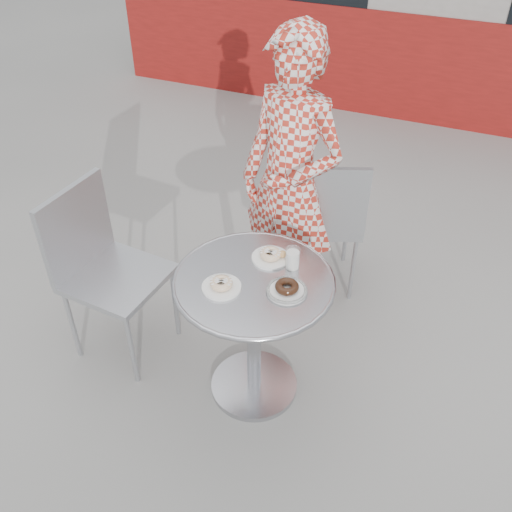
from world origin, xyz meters
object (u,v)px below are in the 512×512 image
at_px(chair_far, 320,244).
at_px(chair_left, 121,304).
at_px(bistro_table, 254,309).
at_px(plate_far, 271,256).
at_px(plate_near, 221,285).
at_px(milk_cup, 293,259).
at_px(seated_person, 291,185).
at_px(plate_checker, 287,289).

distance_m(chair_far, chair_left, 1.28).
bearing_deg(bistro_table, chair_far, 87.64).
xyz_separation_m(chair_far, plate_far, (-0.02, -0.81, 0.49)).
bearing_deg(plate_near, milk_cup, 46.94).
height_order(plate_near, milk_cup, milk_cup).
distance_m(bistro_table, chair_far, 1.02).
bearing_deg(seated_person, plate_near, -74.52).
bearing_deg(seated_person, chair_left, -118.56).
bearing_deg(chair_far, plate_checker, 76.02).
bearing_deg(chair_far, plate_far, 67.13).
height_order(chair_left, plate_checker, chair_left).
distance_m(bistro_table, plate_checker, 0.26).
bearing_deg(plate_checker, seated_person, 108.79).
xyz_separation_m(plate_far, milk_cup, (0.11, -0.02, 0.03)).
distance_m(chair_far, plate_far, 0.94).
height_order(chair_far, milk_cup, chair_far).
distance_m(bistro_table, plate_far, 0.27).
relative_size(bistro_table, milk_cup, 7.15).
relative_size(bistro_table, plate_checker, 4.12).
height_order(chair_far, plate_near, chair_far).
xyz_separation_m(chair_left, plate_far, (0.82, 0.16, 0.48)).
relative_size(seated_person, plate_checker, 9.16).
height_order(bistro_table, seated_person, seated_person).
xyz_separation_m(bistro_table, plate_checker, (0.17, -0.02, 0.20)).
height_order(bistro_table, chair_far, chair_far).
height_order(chair_left, milk_cup, chair_left).
bearing_deg(chair_left, bistro_table, -86.14).
height_order(seated_person, plate_checker, seated_person).
height_order(bistro_table, chair_left, chair_left).
xyz_separation_m(bistro_table, chair_far, (0.04, 0.98, -0.29)).
xyz_separation_m(seated_person, plate_far, (0.10, -0.53, -0.07)).
height_order(chair_far, plate_far, chair_far).
xyz_separation_m(chair_left, milk_cup, (0.93, 0.14, 0.51)).
xyz_separation_m(bistro_table, plate_far, (0.02, 0.17, 0.20)).
distance_m(bistro_table, seated_person, 0.76).
distance_m(plate_far, plate_near, 0.31).
distance_m(plate_near, plate_checker, 0.29).
bearing_deg(milk_cup, plate_near, -133.06).
distance_m(bistro_table, milk_cup, 0.31).
bearing_deg(chair_left, milk_cup, -76.70).
relative_size(seated_person, plate_near, 9.54).
relative_size(bistro_table, chair_left, 0.77).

